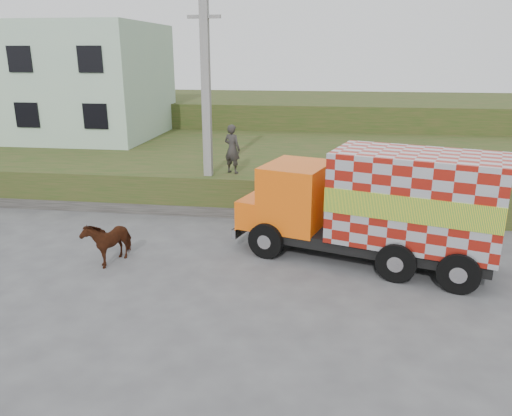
% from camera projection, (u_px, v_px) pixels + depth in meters
% --- Properties ---
extents(ground, '(120.00, 120.00, 0.00)m').
position_uv_depth(ground, '(207.00, 260.00, 15.11)').
color(ground, '#474749').
rests_on(ground, ground).
extents(embankment, '(40.00, 12.00, 1.50)m').
position_uv_depth(embankment, '(255.00, 165.00, 24.33)').
color(embankment, '#274416').
rests_on(embankment, ground).
extents(embankment_far, '(40.00, 12.00, 3.00)m').
position_uv_depth(embankment_far, '(279.00, 118.00, 35.44)').
color(embankment_far, '#274416').
rests_on(embankment_far, ground).
extents(retaining_strip, '(16.00, 0.50, 0.40)m').
position_uv_depth(retaining_strip, '(182.00, 209.00, 19.28)').
color(retaining_strip, '#595651').
rests_on(retaining_strip, ground).
extents(building, '(10.00, 8.00, 6.00)m').
position_uv_depth(building, '(66.00, 81.00, 27.53)').
color(building, '#ADCBAD').
rests_on(building, embankment).
extents(utility_pole, '(1.20, 0.30, 8.00)m').
position_uv_depth(utility_pole, '(207.00, 107.00, 18.37)').
color(utility_pole, gray).
rests_on(utility_pole, ground).
extents(cargo_truck, '(7.95, 4.51, 3.38)m').
position_uv_depth(cargo_truck, '(378.00, 205.00, 14.53)').
color(cargo_truck, black).
rests_on(cargo_truck, ground).
extents(cow, '(1.16, 1.74, 1.35)m').
position_uv_depth(cow, '(108.00, 240.00, 14.81)').
color(cow, black).
rests_on(cow, ground).
extents(pedestrian, '(0.82, 0.70, 1.89)m').
position_uv_depth(pedestrian, '(232.00, 149.00, 19.21)').
color(pedestrian, '#2C2927').
rests_on(pedestrian, embankment).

